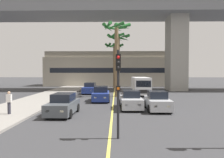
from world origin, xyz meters
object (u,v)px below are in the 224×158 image
at_px(car_queue_front, 90,89).
at_px(palm_tree_mid_median, 114,51).
at_px(car_queue_fourth, 101,94).
at_px(palm_tree_far_median, 118,45).
at_px(pedestrian_near_crosswalk, 9,102).
at_px(delivery_van, 141,86).
at_px(traffic_light_median_near, 118,82).
at_px(car_queue_second, 157,101).
at_px(car_queue_third, 63,105).
at_px(car_queue_fifth, 131,100).
at_px(palm_tree_near_median, 116,40).

height_order(car_queue_front, palm_tree_mid_median, palm_tree_mid_median).
distance_m(car_queue_fourth, palm_tree_far_median, 13.18).
height_order(car_queue_fourth, pedestrian_near_crosswalk, pedestrian_near_crosswalk).
xyz_separation_m(delivery_van, traffic_light_median_near, (-3.12, -18.89, 1.43)).
xyz_separation_m(car_queue_second, palm_tree_far_median, (-3.03, 16.61, 6.45)).
height_order(car_queue_second, palm_tree_mid_median, palm_tree_mid_median).
height_order(car_queue_second, traffic_light_median_near, traffic_light_median_near).
height_order(car_queue_front, traffic_light_median_near, traffic_light_median_near).
bearing_deg(palm_tree_mid_median, palm_tree_far_median, -83.47).
distance_m(car_queue_front, delivery_van, 7.25).
bearing_deg(pedestrian_near_crosswalk, car_queue_third, 8.76).
distance_m(palm_tree_mid_median, pedestrian_near_crosswalk, 27.39).
bearing_deg(car_queue_fifth, car_queue_second, -17.72).
bearing_deg(palm_tree_near_median, traffic_light_median_near, -89.77).
distance_m(car_queue_second, palm_tree_far_median, 18.07).
bearing_deg(delivery_van, traffic_light_median_near, -99.37).
bearing_deg(car_queue_third, traffic_light_median_near, -55.44).
bearing_deg(car_queue_front, car_queue_fourth, -75.12).
bearing_deg(delivery_van, car_queue_third, -118.44).
relative_size(palm_tree_far_median, pedestrian_near_crosswalk, 5.56).
bearing_deg(car_queue_fourth, palm_tree_mid_median, 86.12).
relative_size(delivery_van, pedestrian_near_crosswalk, 3.27).
bearing_deg(traffic_light_median_near, palm_tree_near_median, 90.23).
bearing_deg(car_queue_fifth, palm_tree_mid_median, 94.20).
bearing_deg(car_queue_fifth, car_queue_fourth, 121.80).
height_order(car_queue_third, car_queue_fourth, same).
distance_m(car_queue_front, car_queue_second, 14.93).
bearing_deg(car_queue_fourth, pedestrian_near_crosswalk, -127.04).
relative_size(car_queue_fifth, palm_tree_near_median, 0.45).
xyz_separation_m(palm_tree_near_median, pedestrian_near_crosswalk, (-7.63, -12.02, -6.06)).
height_order(car_queue_front, pedestrian_near_crosswalk, pedestrian_near_crosswalk).
distance_m(car_queue_front, car_queue_fourth, 8.13).
xyz_separation_m(car_queue_fifth, palm_tree_mid_median, (-1.65, 22.42, 6.24)).
distance_m(car_queue_second, palm_tree_near_median, 11.80).
xyz_separation_m(car_queue_front, pedestrian_near_crosswalk, (-3.90, -15.79, 0.28)).
xyz_separation_m(car_queue_second, car_queue_fourth, (-4.98, 5.28, 0.00)).
relative_size(car_queue_front, car_queue_third, 1.00).
relative_size(car_queue_third, palm_tree_far_median, 0.46).
bearing_deg(delivery_van, palm_tree_near_median, -152.54).
bearing_deg(pedestrian_near_crosswalk, palm_tree_mid_median, 74.38).
distance_m(car_queue_second, car_queue_fifth, 2.23).
bearing_deg(palm_tree_mid_median, delivery_van, -73.32).
relative_size(car_queue_third, car_queue_fifth, 1.00).
xyz_separation_m(delivery_van, palm_tree_mid_median, (-3.62, 12.07, 5.68)).
xyz_separation_m(car_queue_fourth, palm_tree_near_median, (1.64, 4.09, 6.33)).
xyz_separation_m(car_queue_fifth, palm_tree_near_median, (-1.22, 8.70, 6.33)).
bearing_deg(car_queue_second, car_queue_third, -164.04).
bearing_deg(car_queue_fifth, delivery_van, 79.23).
distance_m(delivery_van, palm_tree_mid_median, 13.82).
relative_size(delivery_van, palm_tree_near_median, 0.58).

